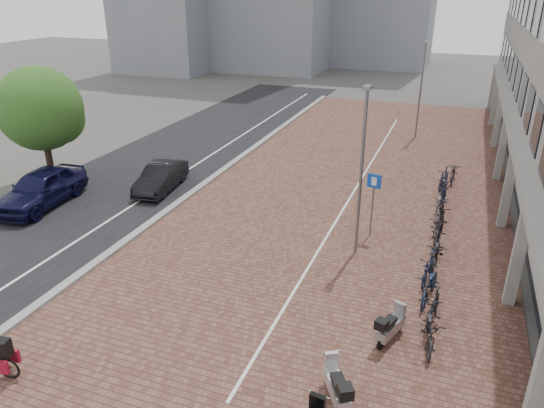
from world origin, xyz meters
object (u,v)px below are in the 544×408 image
(scooter_front, at_px, (391,325))
(scooter_back, at_px, (337,385))
(car_dark, at_px, (161,177))
(car_navy, at_px, (41,188))
(parking_sign, at_px, (373,195))

(scooter_front, bearing_deg, scooter_back, -87.58)
(car_dark, xyz_separation_m, scooter_back, (11.46, -10.59, -0.10))
(car_navy, relative_size, scooter_front, 3.37)
(car_dark, relative_size, scooter_back, 2.49)
(car_navy, distance_m, scooter_front, 16.90)
(car_dark, bearing_deg, parking_sign, -15.16)
(car_dark, bearing_deg, scooter_front, -39.63)
(car_dark, distance_m, parking_sign, 10.75)
(car_dark, distance_m, scooter_front, 14.55)
(car_navy, distance_m, scooter_back, 17.02)
(scooter_front, xyz_separation_m, scooter_back, (-0.87, -2.85, 0.04))
(scooter_back, xyz_separation_m, parking_sign, (-0.86, 9.16, 1.26))
(parking_sign, bearing_deg, scooter_back, -74.75)
(car_navy, height_order, scooter_back, car_navy)
(scooter_back, bearing_deg, car_dark, 107.91)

